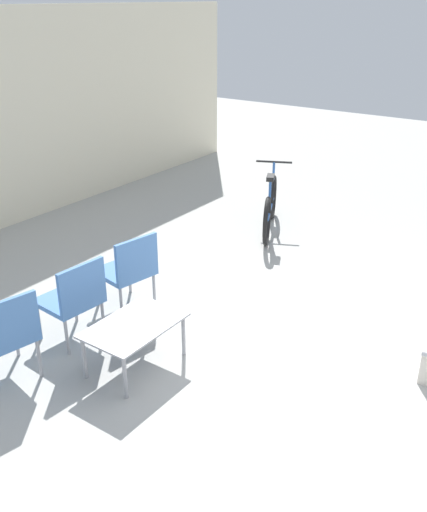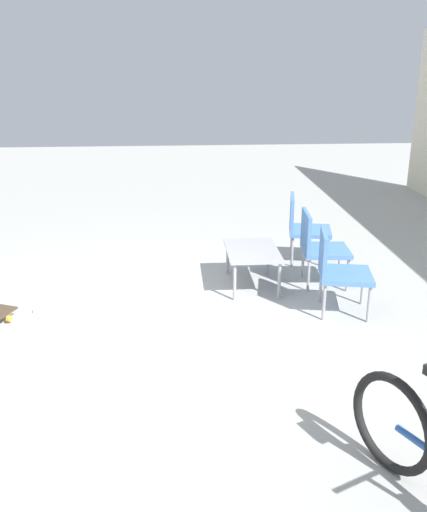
% 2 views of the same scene
% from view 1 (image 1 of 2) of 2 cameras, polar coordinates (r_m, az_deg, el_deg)
% --- Properties ---
extents(ground_plane, '(24.00, 24.00, 0.00)m').
position_cam_1_polar(ground_plane, '(5.44, 9.06, -10.52)').
color(ground_plane, '#A8A8A3').
extents(coffee_table, '(0.89, 0.59, 0.44)m').
position_cam_1_polar(coffee_table, '(5.18, -7.93, -7.25)').
color(coffee_table, '#9E9EA3').
rests_on(coffee_table, ground_plane).
extents(patio_chair_left, '(0.61, 0.61, 0.86)m').
position_cam_1_polar(patio_chair_left, '(5.22, -20.25, -7.22)').
color(patio_chair_left, '#99999E').
rests_on(patio_chair_left, ground_plane).
extents(patio_chair_center, '(0.56, 0.56, 0.86)m').
position_cam_1_polar(patio_chair_center, '(5.62, -13.80, -3.95)').
color(patio_chair_center, '#99999E').
rests_on(patio_chair_center, ground_plane).
extents(patio_chair_right, '(0.60, 0.60, 0.86)m').
position_cam_1_polar(patio_chair_right, '(6.08, -8.46, -1.17)').
color(patio_chair_right, '#99999E').
rests_on(patio_chair_right, ground_plane).
extents(bicycle, '(1.55, 0.80, 0.92)m').
position_cam_1_polar(bicycle, '(8.20, 5.69, 4.90)').
color(bicycle, black).
rests_on(bicycle, ground_plane).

